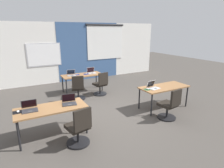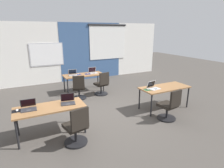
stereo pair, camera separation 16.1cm
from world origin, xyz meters
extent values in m
plane|color=#47423D|center=(0.00, 0.00, 0.00)|extent=(24.00, 24.00, 0.00)
cube|color=silver|center=(0.00, 4.20, 1.40)|extent=(10.00, 0.20, 2.80)
cube|color=#385684|center=(1.07, 4.09, 1.40)|extent=(3.16, 0.01, 2.80)
cube|color=#B7B7BC|center=(-1.11, 4.09, 1.37)|extent=(1.48, 0.02, 1.04)
cube|color=white|center=(-1.11, 4.08, 1.37)|extent=(1.40, 0.02, 0.96)
cube|color=white|center=(1.98, 4.08, 1.81)|extent=(2.00, 0.02, 1.68)
cylinder|color=black|center=(1.98, 4.08, 2.70)|extent=(2.10, 0.10, 0.10)
cube|color=olive|center=(-1.75, -0.60, 0.70)|extent=(1.60, 0.70, 0.04)
cylinder|color=black|center=(-2.49, -0.90, 0.34)|extent=(0.04, 0.04, 0.68)
cylinder|color=black|center=(-1.01, -0.90, 0.34)|extent=(0.04, 0.04, 0.68)
cylinder|color=black|center=(-2.49, -0.30, 0.34)|extent=(0.04, 0.04, 0.68)
cylinder|color=black|center=(-1.01, -0.30, 0.34)|extent=(0.04, 0.04, 0.68)
cube|color=olive|center=(1.75, -0.60, 0.70)|extent=(1.60, 0.70, 0.04)
cylinder|color=black|center=(1.01, -0.90, 0.34)|extent=(0.04, 0.04, 0.68)
cylinder|color=black|center=(2.49, -0.90, 0.34)|extent=(0.04, 0.04, 0.68)
cylinder|color=black|center=(1.01, -0.30, 0.34)|extent=(0.04, 0.04, 0.68)
cylinder|color=black|center=(2.49, -0.30, 0.34)|extent=(0.04, 0.04, 0.68)
cube|color=olive|center=(0.00, 2.20, 0.70)|extent=(1.60, 0.70, 0.04)
cylinder|color=black|center=(-0.74, 1.90, 0.34)|extent=(0.04, 0.04, 0.68)
cylinder|color=black|center=(0.74, 1.90, 0.34)|extent=(0.04, 0.04, 0.68)
cylinder|color=black|center=(-0.74, 2.50, 0.34)|extent=(0.04, 0.04, 0.68)
cylinder|color=black|center=(0.74, 2.50, 0.34)|extent=(0.04, 0.04, 0.68)
cube|color=#9E9EA3|center=(-0.43, 2.21, 0.73)|extent=(0.36, 0.27, 0.02)
cube|color=#4C4C4F|center=(-0.44, 2.16, 0.74)|extent=(0.10, 0.07, 0.00)
cube|color=#9E9EA3|center=(-0.41, 2.37, 0.84)|extent=(0.34, 0.14, 0.20)
cube|color=black|center=(-0.41, 2.36, 0.84)|extent=(0.31, 0.12, 0.18)
cube|color=navy|center=(-0.21, 2.27, 0.72)|extent=(0.22, 0.19, 0.00)
ellipsoid|color=#B2B2B7|center=(-0.21, 2.27, 0.74)|extent=(0.06, 0.10, 0.03)
cylinder|color=black|center=(-0.43, 1.49, 0.02)|extent=(0.52, 0.52, 0.04)
cylinder|color=black|center=(-0.43, 1.49, 0.21)|extent=(0.06, 0.06, 0.34)
cube|color=black|center=(-0.43, 1.49, 0.42)|extent=(0.54, 0.54, 0.08)
cube|color=black|center=(-0.50, 1.25, 0.69)|extent=(0.40, 0.17, 0.46)
sphere|color=black|center=(-0.37, 1.71, 0.02)|extent=(0.04, 0.04, 0.04)
sphere|color=black|center=(-0.24, 1.36, 0.02)|extent=(0.04, 0.04, 0.04)
sphere|color=black|center=(-0.66, 1.48, 0.02)|extent=(0.04, 0.04, 0.04)
cube|color=#333338|center=(-2.20, -0.58, 0.73)|extent=(0.34, 0.24, 0.02)
cube|color=#4C4C4F|center=(-2.20, -0.63, 0.74)|extent=(0.09, 0.06, 0.00)
cube|color=#333338|center=(-2.19, -0.42, 0.84)|extent=(0.33, 0.10, 0.21)
cube|color=black|center=(-2.19, -0.43, 0.84)|extent=(0.30, 0.09, 0.18)
cube|color=black|center=(-2.44, -0.52, 0.72)|extent=(0.22, 0.19, 0.00)
ellipsoid|color=silver|center=(-2.44, -0.52, 0.74)|extent=(0.07, 0.11, 0.03)
cube|color=#B7B7BC|center=(0.43, 2.22, 0.73)|extent=(0.33, 0.23, 0.02)
cube|color=#4C4C4F|center=(0.43, 2.17, 0.74)|extent=(0.09, 0.06, 0.00)
cube|color=#B7B7BC|center=(0.43, 2.36, 0.85)|extent=(0.33, 0.06, 0.22)
cube|color=black|center=(0.43, 2.35, 0.85)|extent=(0.30, 0.05, 0.19)
cube|color=navy|center=(0.17, 2.20, 0.72)|extent=(0.22, 0.19, 0.00)
ellipsoid|color=#B2B2B7|center=(0.17, 2.20, 0.74)|extent=(0.08, 0.11, 0.03)
cylinder|color=black|center=(0.48, 1.55, 0.02)|extent=(0.52, 0.52, 0.04)
cylinder|color=black|center=(0.48, 1.55, 0.21)|extent=(0.06, 0.06, 0.34)
cube|color=black|center=(0.48, 1.55, 0.42)|extent=(0.50, 0.50, 0.08)
cube|color=black|center=(0.52, 1.30, 0.69)|extent=(0.40, 0.12, 0.46)
sphere|color=black|center=(0.45, 1.78, 0.02)|extent=(0.04, 0.04, 0.04)
sphere|color=black|center=(0.71, 1.51, 0.02)|extent=(0.04, 0.04, 0.04)
sphere|color=black|center=(0.27, 1.45, 0.02)|extent=(0.04, 0.04, 0.04)
cube|color=silver|center=(1.32, -0.63, 0.73)|extent=(0.36, 0.28, 0.02)
cube|color=#4C4C4F|center=(1.33, -0.68, 0.74)|extent=(0.10, 0.07, 0.00)
cube|color=silver|center=(1.30, -0.48, 0.84)|extent=(0.34, 0.13, 0.21)
cube|color=black|center=(1.30, -0.49, 0.84)|extent=(0.30, 0.11, 0.18)
cube|color=#23512D|center=(1.09, -0.59, 0.72)|extent=(0.22, 0.19, 0.00)
ellipsoid|color=silver|center=(1.09, -0.59, 0.74)|extent=(0.09, 0.11, 0.03)
cylinder|color=black|center=(1.31, -1.23, 0.02)|extent=(0.52, 0.52, 0.04)
cylinder|color=black|center=(1.31, -1.23, 0.21)|extent=(0.06, 0.06, 0.34)
cube|color=black|center=(1.31, -1.23, 0.42)|extent=(0.49, 0.49, 0.08)
cube|color=black|center=(1.35, -1.48, 0.69)|extent=(0.40, 0.11, 0.46)
sphere|color=black|center=(1.28, -1.00, 0.02)|extent=(0.04, 0.04, 0.04)
sphere|color=black|center=(1.54, -1.27, 0.02)|extent=(0.04, 0.04, 0.04)
sphere|color=black|center=(1.10, -1.33, 0.02)|extent=(0.04, 0.04, 0.04)
cube|color=#333338|center=(-1.32, -0.61, 0.73)|extent=(0.36, 0.28, 0.02)
cube|color=#4C4C4F|center=(-1.33, -0.66, 0.74)|extent=(0.10, 0.07, 0.00)
cube|color=#333338|center=(-1.30, -0.48, 0.85)|extent=(0.33, 0.11, 0.22)
cube|color=black|center=(-1.30, -0.48, 0.85)|extent=(0.30, 0.10, 0.19)
cylinder|color=black|center=(-1.34, -1.21, 0.02)|extent=(0.52, 0.52, 0.04)
cylinder|color=black|center=(-1.34, -1.21, 0.21)|extent=(0.06, 0.06, 0.34)
cube|color=black|center=(-1.34, -1.21, 0.42)|extent=(0.52, 0.52, 0.08)
cube|color=black|center=(-1.29, -1.46, 0.69)|extent=(0.40, 0.14, 0.46)
sphere|color=black|center=(-1.38, -0.98, 0.02)|extent=(0.04, 0.04, 0.04)
sphere|color=black|center=(-1.10, -1.24, 0.02)|extent=(0.04, 0.04, 0.04)
sphere|color=black|center=(-1.54, -1.33, 0.02)|extent=(0.04, 0.04, 0.04)
camera|label=1|loc=(-2.39, -4.76, 2.45)|focal=29.66mm
camera|label=2|loc=(-2.24, -4.83, 2.45)|focal=29.66mm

